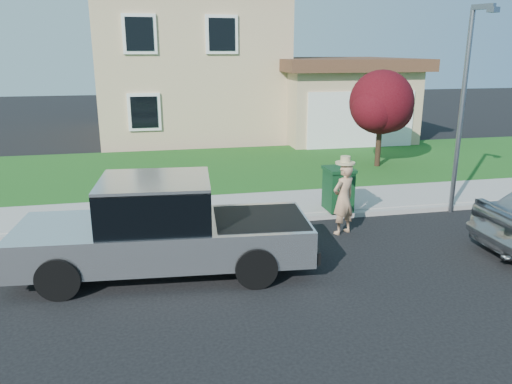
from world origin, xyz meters
TOP-DOWN VIEW (x-y plane):
  - ground at (0.00, 0.00)m, footprint 80.00×80.00m
  - curb at (1.00, 2.90)m, footprint 40.00×0.20m
  - sidewalk at (1.00, 4.00)m, footprint 40.00×2.00m
  - lawn at (1.00, 8.50)m, footprint 40.00×7.00m
  - house at (1.31, 16.38)m, footprint 14.00×11.30m
  - pickup_truck at (-1.82, 0.62)m, footprint 5.61×2.33m
  - woman at (2.19, 1.85)m, footprint 0.70×0.60m
  - ornamental_tree at (5.76, 7.64)m, footprint 2.40×2.16m
  - trash_bin at (2.55, 3.10)m, footprint 0.68×0.77m
  - street_lamp at (5.53, 2.70)m, footprint 0.41×0.65m

SIDE VIEW (x-z plane):
  - ground at x=0.00m, z-range 0.00..0.00m
  - lawn at x=1.00m, z-range 0.00..0.10m
  - curb at x=1.00m, z-range 0.00..0.12m
  - sidewalk at x=1.00m, z-range 0.00..0.15m
  - trash_bin at x=2.55m, z-range 0.16..1.23m
  - pickup_truck at x=-1.82m, z-range -0.06..1.74m
  - woman at x=2.19m, z-range -0.05..1.74m
  - ornamental_tree at x=5.76m, z-range 0.56..3.85m
  - street_lamp at x=5.53m, z-range 0.35..5.38m
  - house at x=1.31m, z-range -0.26..6.59m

